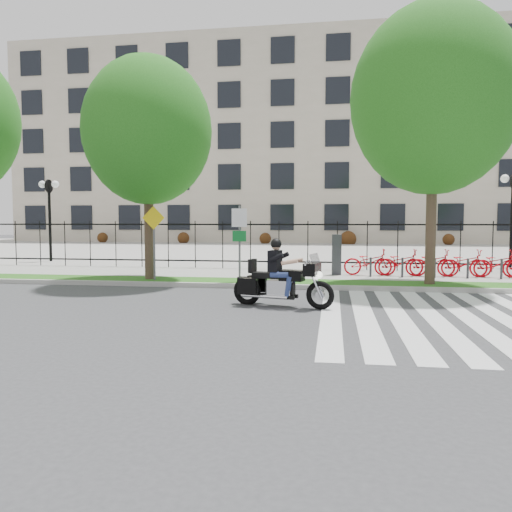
# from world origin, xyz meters

# --- Properties ---
(ground) EXTENTS (120.00, 120.00, 0.00)m
(ground) POSITION_xyz_m (0.00, 0.00, 0.00)
(ground) COLOR #363638
(ground) RESTS_ON ground
(curb) EXTENTS (60.00, 0.20, 0.15)m
(curb) POSITION_xyz_m (0.00, 4.10, 0.07)
(curb) COLOR #9A9891
(curb) RESTS_ON ground
(grass_verge) EXTENTS (60.00, 1.50, 0.15)m
(grass_verge) POSITION_xyz_m (0.00, 4.95, 0.07)
(grass_verge) COLOR #1B5715
(grass_verge) RESTS_ON ground
(sidewalk) EXTENTS (60.00, 3.50, 0.15)m
(sidewalk) POSITION_xyz_m (0.00, 7.45, 0.07)
(sidewalk) COLOR gray
(sidewalk) RESTS_ON ground
(plaza) EXTENTS (80.00, 34.00, 0.10)m
(plaza) POSITION_xyz_m (0.00, 25.00, 0.05)
(plaza) COLOR gray
(plaza) RESTS_ON ground
(crosswalk_stripes) EXTENTS (5.70, 8.00, 0.01)m
(crosswalk_stripes) POSITION_xyz_m (4.83, 0.00, 0.01)
(crosswalk_stripes) COLOR silver
(crosswalk_stripes) RESTS_ON ground
(iron_fence) EXTENTS (30.00, 0.06, 2.00)m
(iron_fence) POSITION_xyz_m (0.00, 9.20, 1.15)
(iron_fence) COLOR black
(iron_fence) RESTS_ON sidewalk
(office_building) EXTENTS (60.00, 21.90, 20.15)m
(office_building) POSITION_xyz_m (0.00, 44.92, 9.97)
(office_building) COLOR #B0A48E
(office_building) RESTS_ON ground
(lamp_post_left) EXTENTS (1.06, 0.70, 4.25)m
(lamp_post_left) POSITION_xyz_m (-12.00, 12.00, 3.21)
(lamp_post_left) COLOR black
(lamp_post_left) RESTS_ON ground
(street_tree_1) EXTENTS (4.36, 4.36, 7.56)m
(street_tree_1) POSITION_xyz_m (-4.04, 4.95, 5.19)
(street_tree_1) COLOR #382A1E
(street_tree_1) RESTS_ON grass_verge
(street_tree_2) EXTENTS (5.13, 5.13, 8.71)m
(street_tree_2) POSITION_xyz_m (5.28, 4.95, 5.90)
(street_tree_2) COLOR #382A1E
(street_tree_2) RESTS_ON grass_verge
(bike_share_station) EXTENTS (8.91, 0.87, 1.50)m
(bike_share_station) POSITION_xyz_m (6.80, 7.20, 0.64)
(bike_share_station) COLOR #2D2D33
(bike_share_station) RESTS_ON sidewalk
(sign_pole_regulatory) EXTENTS (0.50, 0.09, 2.50)m
(sign_pole_regulatory) POSITION_xyz_m (-0.80, 4.58, 1.74)
(sign_pole_regulatory) COLOR #59595B
(sign_pole_regulatory) RESTS_ON grass_verge
(sign_pole_warning) EXTENTS (0.78, 0.09, 2.49)m
(sign_pole_warning) POSITION_xyz_m (-3.73, 4.58, 1.74)
(sign_pole_warning) COLOR #59595B
(sign_pole_warning) RESTS_ON grass_verge
(motorcycle_rider) EXTENTS (2.62, 1.14, 2.06)m
(motorcycle_rider) POSITION_xyz_m (0.97, 0.86, 0.68)
(motorcycle_rider) COLOR black
(motorcycle_rider) RESTS_ON ground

